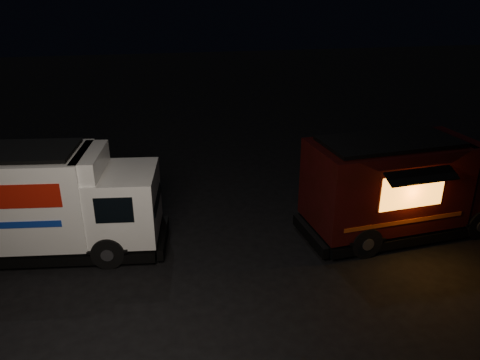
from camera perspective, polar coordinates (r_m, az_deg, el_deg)
name	(u,v)px	position (r m, az deg, el deg)	size (l,w,h in m)	color
ground	(241,265)	(12.26, 0.07, -10.33)	(80.00, 80.00, 0.00)	black
white_truck	(40,202)	(13.29, -23.18, -2.43)	(6.39, 2.18, 2.90)	white
red_truck	(409,185)	(14.11, 19.87, -0.57)	(6.13, 2.25, 2.85)	#35090A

